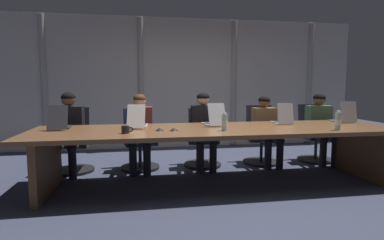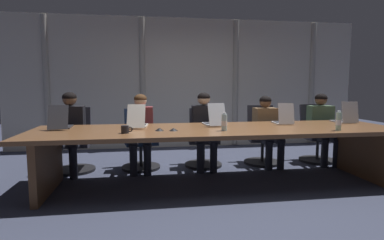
{
  "view_description": "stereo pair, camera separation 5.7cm",
  "coord_description": "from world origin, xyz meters",
  "px_view_note": "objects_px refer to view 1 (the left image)",
  "views": [
    {
      "loc": [
        -1.01,
        -3.91,
        1.3
      ],
      "look_at": [
        -0.32,
        0.11,
        0.85
      ],
      "focal_mm": 29.22,
      "sensor_mm": 36.0,
      "label": 1
    },
    {
      "loc": [
        -0.95,
        -3.92,
        1.3
      ],
      "look_at": [
        -0.32,
        0.11,
        0.85
      ],
      "focal_mm": 29.22,
      "sensor_mm": 36.0,
      "label": 2
    }
  ],
  "objects_px": {
    "conference_mic_middle": "(174,129)",
    "water_bottle_secondary": "(338,121)",
    "laptop_right_mid": "(282,120)",
    "office_chair_center": "(203,144)",
    "office_chair_right_end": "(314,140)",
    "laptop_right_end": "(343,118)",
    "person_left_end": "(68,127)",
    "water_bottle_primary": "(225,122)",
    "laptop_left_mid": "(138,123)",
    "office_chair_left_end": "(74,147)",
    "person_right_mid": "(266,126)",
    "conference_mic_left_side": "(160,129)",
    "person_left_mid": "(140,127)",
    "person_right_end": "(321,123)",
    "laptop_left_end": "(60,124)",
    "laptop_center": "(213,121)",
    "person_center": "(204,125)",
    "office_chair_left_mid": "(139,146)",
    "office_chair_right_mid": "(261,141)",
    "coffee_mug_near": "(126,129)"
  },
  "relations": [
    {
      "from": "laptop_right_end",
      "to": "person_left_end",
      "type": "bearing_deg",
      "value": 86.89
    },
    {
      "from": "laptop_center",
      "to": "laptop_right_mid",
      "type": "xyz_separation_m",
      "value": [
        1.02,
        -0.01,
        -0.0
      ]
    },
    {
      "from": "laptop_center",
      "to": "office_chair_right_mid",
      "type": "relative_size",
      "value": 0.49
    },
    {
      "from": "laptop_left_end",
      "to": "office_chair_right_mid",
      "type": "height_order",
      "value": "laptop_left_end"
    },
    {
      "from": "person_left_end",
      "to": "person_right_end",
      "type": "height_order",
      "value": "person_left_end"
    },
    {
      "from": "person_left_end",
      "to": "laptop_center",
      "type": "bearing_deg",
      "value": 75.09
    },
    {
      "from": "laptop_right_mid",
      "to": "conference_mic_middle",
      "type": "relative_size",
      "value": 3.69
    },
    {
      "from": "person_left_mid",
      "to": "conference_mic_left_side",
      "type": "bearing_deg",
      "value": 15.39
    },
    {
      "from": "laptop_right_mid",
      "to": "office_chair_center",
      "type": "relative_size",
      "value": 0.44
    },
    {
      "from": "laptop_left_end",
      "to": "laptop_right_end",
      "type": "bearing_deg",
      "value": -93.47
    },
    {
      "from": "water_bottle_secondary",
      "to": "conference_mic_left_side",
      "type": "distance_m",
      "value": 2.21
    },
    {
      "from": "laptop_right_mid",
      "to": "office_chair_left_end",
      "type": "bearing_deg",
      "value": 82.67
    },
    {
      "from": "coffee_mug_near",
      "to": "office_chair_center",
      "type": "bearing_deg",
      "value": 47.12
    },
    {
      "from": "person_center",
      "to": "water_bottle_secondary",
      "type": "relative_size",
      "value": 4.85
    },
    {
      "from": "conference_mic_middle",
      "to": "office_chair_center",
      "type": "bearing_deg",
      "value": 62.57
    },
    {
      "from": "office_chair_center",
      "to": "office_chair_right_mid",
      "type": "distance_m",
      "value": 1.0
    },
    {
      "from": "water_bottle_primary",
      "to": "laptop_left_mid",
      "type": "bearing_deg",
      "value": 154.14
    },
    {
      "from": "person_right_mid",
      "to": "water_bottle_primary",
      "type": "relative_size",
      "value": 4.97
    },
    {
      "from": "office_chair_right_end",
      "to": "laptop_right_end",
      "type": "bearing_deg",
      "value": 1.39
    },
    {
      "from": "office_chair_center",
      "to": "office_chair_right_end",
      "type": "bearing_deg",
      "value": 95.19
    },
    {
      "from": "laptop_left_end",
      "to": "laptop_center",
      "type": "xyz_separation_m",
      "value": [
        2.02,
        0.02,
        0.0
      ]
    },
    {
      "from": "laptop_right_end",
      "to": "laptop_right_mid",
      "type": "bearing_deg",
      "value": 95.06
    },
    {
      "from": "laptop_right_end",
      "to": "person_left_end",
      "type": "height_order",
      "value": "person_left_end"
    },
    {
      "from": "person_left_mid",
      "to": "water_bottle_secondary",
      "type": "xyz_separation_m",
      "value": [
        2.42,
        -1.28,
        0.19
      ]
    },
    {
      "from": "office_chair_right_mid",
      "to": "water_bottle_secondary",
      "type": "xyz_separation_m",
      "value": [
        0.41,
        -1.44,
        0.5
      ]
    },
    {
      "from": "laptop_right_end",
      "to": "person_right_mid",
      "type": "xyz_separation_m",
      "value": [
        -0.98,
        0.56,
        -0.17
      ]
    },
    {
      "from": "office_chair_left_mid",
      "to": "office_chair_left_end",
      "type": "bearing_deg",
      "value": -99.54
    },
    {
      "from": "office_chair_right_end",
      "to": "person_left_mid",
      "type": "bearing_deg",
      "value": -86.56
    },
    {
      "from": "conference_mic_middle",
      "to": "water_bottle_secondary",
      "type": "bearing_deg",
      "value": -8.11
    },
    {
      "from": "water_bottle_secondary",
      "to": "conference_mic_middle",
      "type": "distance_m",
      "value": 2.04
    },
    {
      "from": "person_left_end",
      "to": "person_left_mid",
      "type": "relative_size",
      "value": 1.03
    },
    {
      "from": "laptop_center",
      "to": "person_left_mid",
      "type": "xyz_separation_m",
      "value": [
        -1.01,
        0.55,
        -0.14
      ]
    },
    {
      "from": "person_center",
      "to": "person_right_end",
      "type": "height_order",
      "value": "person_center"
    },
    {
      "from": "office_chair_left_end",
      "to": "office_chair_right_end",
      "type": "xyz_separation_m",
      "value": [
        4.0,
        0.0,
        0.0
      ]
    },
    {
      "from": "office_chair_right_mid",
      "to": "conference_mic_middle",
      "type": "height_order",
      "value": "office_chair_right_mid"
    },
    {
      "from": "laptop_left_mid",
      "to": "conference_mic_middle",
      "type": "relative_size",
      "value": 4.61
    },
    {
      "from": "office_chair_right_mid",
      "to": "office_chair_right_end",
      "type": "xyz_separation_m",
      "value": [
        0.99,
        0.0,
        0.0
      ]
    },
    {
      "from": "laptop_left_mid",
      "to": "water_bottle_secondary",
      "type": "bearing_deg",
      "value": -99.73
    },
    {
      "from": "water_bottle_primary",
      "to": "office_chair_right_end",
      "type": "bearing_deg",
      "value": 32.3
    },
    {
      "from": "laptop_left_end",
      "to": "conference_mic_left_side",
      "type": "bearing_deg",
      "value": -111.13
    },
    {
      "from": "office_chair_right_mid",
      "to": "person_left_end",
      "type": "height_order",
      "value": "person_left_end"
    },
    {
      "from": "laptop_right_end",
      "to": "conference_mic_middle",
      "type": "height_order",
      "value": "laptop_right_end"
    },
    {
      "from": "laptop_center",
      "to": "person_left_end",
      "type": "xyz_separation_m",
      "value": [
        -2.05,
        0.56,
        -0.12
      ]
    },
    {
      "from": "laptop_right_end",
      "to": "office_chair_left_mid",
      "type": "height_order",
      "value": "laptop_right_end"
    },
    {
      "from": "laptop_right_mid",
      "to": "coffee_mug_near",
      "type": "distance_m",
      "value": 2.26
    },
    {
      "from": "office_chair_left_end",
      "to": "person_right_mid",
      "type": "xyz_separation_m",
      "value": [
        3.03,
        -0.17,
        0.28
      ]
    },
    {
      "from": "laptop_center",
      "to": "water_bottle_secondary",
      "type": "distance_m",
      "value": 1.59
    },
    {
      "from": "laptop_left_mid",
      "to": "office_chair_right_mid",
      "type": "bearing_deg",
      "value": -63.74
    },
    {
      "from": "person_right_mid",
      "to": "person_right_end",
      "type": "xyz_separation_m",
      "value": [
        0.97,
        0.01,
        0.03
      ]
    },
    {
      "from": "office_chair_left_mid",
      "to": "conference_mic_left_side",
      "type": "xyz_separation_m",
      "value": [
        0.25,
        -1.12,
        0.41
      ]
    }
  ]
}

